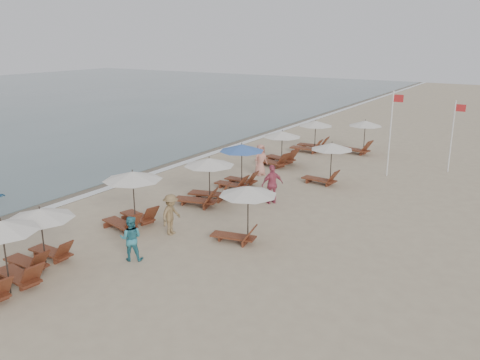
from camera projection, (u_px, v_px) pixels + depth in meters
The scene contains 19 objects.
ground at pixel (206, 305), 14.69m from camera, with size 160.00×160.00×0.00m, color tan.
wet_sand_band at pixel (132, 171), 29.20m from camera, with size 3.20×140.00×0.01m, color #6B5E4C.
foam_line at pixel (149, 174), 28.53m from camera, with size 0.50×140.00×0.02m, color white.
lounger_station_0 at pixel (1, 257), 15.15m from camera, with size 2.55×2.19×2.38m.
lounger_station_1 at pixel (39, 234), 16.98m from camera, with size 2.44×2.29×2.08m.
lounger_station_2 at pixel (130, 196), 20.41m from camera, with size 2.61×2.42×2.39m.
lounger_station_3 at pixel (205, 181), 23.36m from camera, with size 2.75×2.39×2.22m.
lounger_station_4 at pixel (239, 163), 25.85m from camera, with size 2.47×2.34×2.30m.
lounger_station_5 at pixel (278, 148), 30.44m from camera, with size 2.75×2.45×2.12m.
lounger_station_6 at pixel (312, 136), 34.13m from camera, with size 2.72×2.31×2.12m.
inland_station_0 at pixel (243, 205), 18.82m from camera, with size 2.54×2.24×2.22m.
inland_station_1 at pixel (327, 158), 26.37m from camera, with size 2.63×2.24×2.22m.
inland_station_2 at pixel (359, 135), 33.34m from camera, with size 2.89×2.24×2.22m.
beachgoer_mid_a at pixel (131, 238), 17.43m from camera, with size 0.79×0.62×1.63m, color teal.
beachgoer_mid_b at pixel (171, 214), 19.71m from camera, with size 1.08×0.62×1.67m, color olive.
beachgoer_far_a at pixel (272, 184), 23.38m from camera, with size 1.09×0.46×1.87m, color #B84961.
beachgoer_far_b at pixel (261, 160), 28.21m from camera, with size 0.87×0.57×1.78m, color tan.
flag_pole_near at pixel (391, 130), 27.56m from camera, with size 0.59×0.08×4.79m.
flag_pole_far at pixel (453, 133), 28.50m from camera, with size 0.60×0.08×4.15m.
Camera 1 is at (7.78, -10.58, 7.61)m, focal length 37.30 mm.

